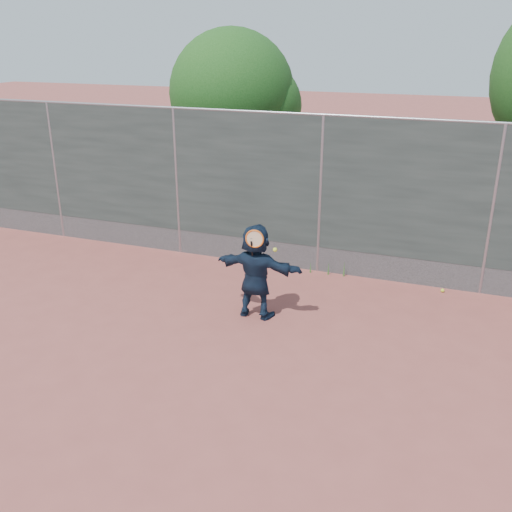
% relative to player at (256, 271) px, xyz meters
% --- Properties ---
extents(ground, '(80.00, 80.00, 0.00)m').
position_rel_player_xyz_m(ground, '(0.47, -1.29, -0.79)').
color(ground, '#9E4C42').
rests_on(ground, ground).
extents(player, '(1.48, 0.54, 1.58)m').
position_rel_player_xyz_m(player, '(0.00, 0.00, 0.00)').
color(player, '#15253B').
rests_on(player, ground).
extents(ball_ground, '(0.07, 0.07, 0.07)m').
position_rel_player_xyz_m(ball_ground, '(2.84, 2.01, -0.75)').
color(ball_ground, '#CFE132').
rests_on(ball_ground, ground).
extents(fence, '(20.00, 0.06, 3.03)m').
position_rel_player_xyz_m(fence, '(0.47, 2.21, 0.79)').
color(fence, '#38423D').
rests_on(fence, ground).
extents(swing_action, '(0.49, 0.15, 0.51)m').
position_rel_player_xyz_m(swing_action, '(0.08, -0.19, 0.59)').
color(swing_action, orange).
rests_on(swing_action, ground).
extents(tree_left, '(3.15, 3.00, 4.53)m').
position_rel_player_xyz_m(tree_left, '(-2.38, 5.26, 2.15)').
color(tree_left, '#382314').
rests_on(tree_left, ground).
extents(weed_clump, '(0.68, 0.07, 0.30)m').
position_rel_player_xyz_m(weed_clump, '(0.76, 2.09, -0.65)').
color(weed_clump, '#387226').
rests_on(weed_clump, ground).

